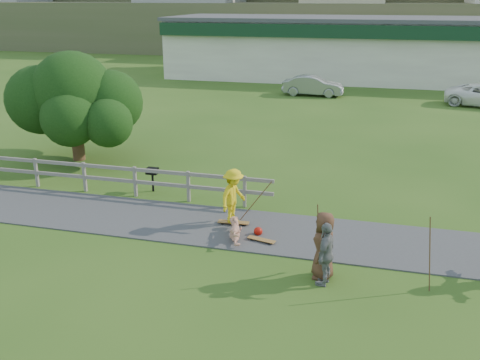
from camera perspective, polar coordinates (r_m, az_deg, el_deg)
The scene contains 17 objects.
ground at distance 15.88m, azimuth -9.58°, elevation -6.45°, with size 260.00×260.00×0.00m, color #2C5016.
path at distance 17.12m, azimuth -7.54°, elevation -4.33°, with size 34.00×3.00×0.04m, color #3C3B3E.
fence at distance 20.44m, azimuth -17.78°, elevation 0.91°, with size 15.05×0.10×1.10m.
strip_mall at distance 48.15m, azimuth 12.60°, elevation 13.60°, with size 32.50×10.75×5.10m.
skater_rider at distance 16.37m, azimuth -0.72°, elevation -2.07°, with size 1.12×0.64×1.73m, color yellow.
skater_fallen at distance 15.74m, azimuth -0.47°, elevation -5.29°, with size 1.53×0.37×0.56m, color tan.
spectator_b at distance 13.29m, azimuth 9.14°, elevation -7.78°, with size 0.96×0.40×1.64m, color slate.
spectator_c at distance 13.55m, azimuth 8.92°, elevation -6.93°, with size 0.86×0.56×1.76m, color #503120.
car_silver at distance 39.06m, azimuth 7.79°, elevation 9.94°, with size 1.49×4.29×1.41m, color gray.
tree at distance 23.89m, azimuth -17.22°, elevation 6.93°, with size 5.53×5.53×4.20m, color black, non-canonical shape.
bbq at distance 19.66m, azimuth -9.29°, elevation 0.03°, with size 0.41×0.31×0.89m, color black, non-canonical shape.
longboard_rider at distance 16.68m, azimuth -0.70°, elevation -4.67°, with size 0.97×0.24×0.11m, color brown, non-canonical shape.
longboard_fallen at distance 15.57m, azimuth 2.30°, elevation -6.52°, with size 0.85×0.21×0.09m, color brown, non-canonical shape.
helmet at distance 15.98m, azimuth 1.95°, elevation -5.50°, with size 0.26×0.26×0.26m, color #A81107.
pole_rider at distance 16.60m, azimuth 1.65°, elevation -1.77°, with size 0.03×0.03×1.73m, color brown.
pole_spec_left at distance 13.56m, azimuth 8.35°, elevation -6.44°, with size 0.03×0.03×1.95m, color brown.
pole_spec_right at distance 13.53m, azimuth 19.59°, elevation -7.50°, with size 0.03×0.03×1.94m, color brown.
Camera 1 is at (6.16, -12.98, 6.76)m, focal length 40.00 mm.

